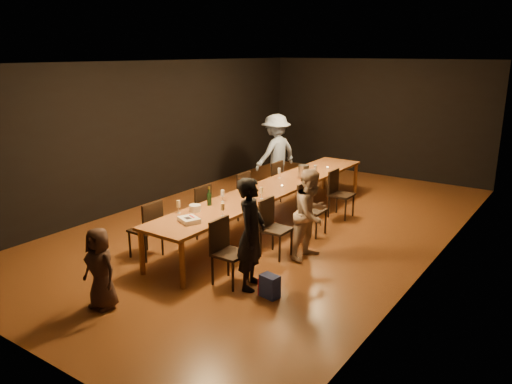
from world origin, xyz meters
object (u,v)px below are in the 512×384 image
Objects in this scene: chair_right_2 at (312,210)px; chair_left_2 at (236,195)px; table at (272,190)px; woman_birthday at (251,234)px; chair_left_1 at (195,210)px; birthday_cake at (189,220)px; chair_right_3 at (342,194)px; man_blue at (276,153)px; plate_stack at (195,208)px; champagne_bottle at (209,196)px; woman_tan at (311,214)px; chair_right_1 at (276,229)px; child at (100,268)px; chair_left_3 at (269,182)px; chair_left_0 at (145,229)px; ice_bucket at (304,171)px; chair_right_0 at (230,253)px.

chair_right_2 is 1.00× the size of chair_left_2.
woman_birthday is at bearing -63.57° from table.
chair_left_1 reaches higher than birthday_cake.
man_blue reaches higher than chair_right_3.
man_blue is at bearing 6.97° from chair_left_1.
plate_stack is at bearing -18.84° from chair_right_3.
chair_left_2 is at bearing 133.57° from birthday_cake.
woman_tan is at bearing 21.38° from champagne_bottle.
child is at bearing -19.33° from chair_right_1.
chair_right_1 is at bearing -144.69° from chair_left_3.
chair_left_3 is (0.00, 1.20, 0.00)m from chair_left_2.
child reaches higher than champagne_bottle.
chair_left_0 is at bearing -109.50° from table.
table is 1.49m from chair_right_3.
chair_left_1 is 1.00× the size of chair_left_3.
ice_bucket is (0.04, 3.35, 0.09)m from birthday_cake.
chair_right_0 is 3.50m from ice_bucket.
man_blue is at bearing 10.39° from woman_birthday.
woman_tan is at bearing -134.48° from chair_left_3.
chair_right_1 is 2.45× the size of birthday_cake.
chair_right_3 is at bearing 180.00° from chair_right_0.
chair_left_3 is 0.86× the size of child.
chair_right_0 is 2.40m from chair_right_2.
chair_right_0 and chair_left_0 have the same top height.
ice_bucket is at bearing 84.38° from table.
woman_birthday reaches higher than child.
woman_birthday is at bearing 4.88° from chair_right_3.
woman_tan is at bearing 12.47° from chair_right_3.
chair_left_2 is 1.20m from chair_left_3.
woman_birthday is 1.46× the size of child.
birthday_cake is 1.55× the size of ice_bucket.
chair_right_1 and chair_left_2 have the same top height.
chair_right_0 and chair_right_3 have the same top height.
chair_right_3 and chair_left_2 have the same top height.
woman_tan reaches higher than child.
chair_right_1 is 1.22m from champagne_bottle.
table is at bearing 83.63° from plate_stack.
ice_bucket is (0.95, -0.21, 0.41)m from chair_left_3.
chair_right_3 is 1.00× the size of chair_left_1.
chair_right_2 and chair_left_0 have the same top height.
chair_left_1 is (0.00, 1.20, 0.00)m from chair_left_0.
champagne_bottle is at bearing 93.52° from child.
child is at bearing 23.29° from man_blue.
chair_left_1 is at bearing -125.22° from chair_right_0.
table is at bearing -144.69° from chair_right_1.
chair_left_2 is 0.64× the size of woman_tan.
chair_right_2 is at bearing -0.00° from chair_right_3.
table is 4.14× the size of woman_tan.
champagne_bottle is (-1.55, -0.61, 0.18)m from woman_tan.
birthday_cake is at bearing -92.88° from chair_right_0.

